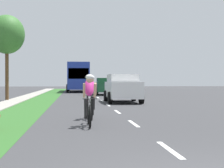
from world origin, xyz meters
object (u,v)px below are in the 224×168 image
(cyclist_trailing, at_px, (91,97))
(street_tree_near, at_px, (7,35))
(suv_white, at_px, (122,88))
(bus_blue, at_px, (78,76))
(pickup_dark_green, at_px, (106,86))
(cyclist_lead, at_px, (89,100))

(cyclist_trailing, height_order, street_tree_near, street_tree_near)
(cyclist_trailing, relative_size, street_tree_near, 0.29)
(suv_white, distance_m, bus_blue, 22.62)
(pickup_dark_green, bearing_deg, bus_blue, 103.59)
(cyclist_lead, height_order, pickup_dark_green, pickup_dark_green)
(cyclist_trailing, bearing_deg, bus_blue, 90.25)
(cyclist_trailing, relative_size, bus_blue, 0.15)
(suv_white, relative_size, street_tree_near, 0.79)
(cyclist_lead, relative_size, pickup_dark_green, 0.34)
(cyclist_lead, relative_size, street_tree_near, 0.29)
(cyclist_lead, distance_m, pickup_dark_green, 23.45)
(bus_blue, xyz_separation_m, street_tree_near, (-5.12, -19.69, 2.58))
(pickup_dark_green, bearing_deg, cyclist_trailing, -96.60)
(cyclist_trailing, relative_size, pickup_dark_green, 0.34)
(pickup_dark_green, bearing_deg, street_tree_near, -130.75)
(cyclist_lead, height_order, bus_blue, bus_blue)
(suv_white, xyz_separation_m, bus_blue, (-2.61, 22.45, 1.03))
(cyclist_lead, xyz_separation_m, bus_blue, (0.01, 34.04, 1.17))
(suv_white, height_order, pickup_dark_green, suv_white)
(bus_blue, bearing_deg, pickup_dark_green, -76.41)
(cyclist_lead, distance_m, cyclist_trailing, 2.07)
(pickup_dark_green, bearing_deg, suv_white, -89.94)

